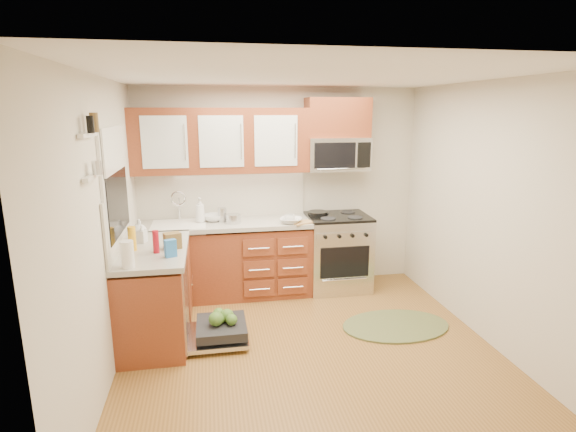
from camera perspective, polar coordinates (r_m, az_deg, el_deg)
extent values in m
plane|color=brown|center=(4.48, 2.73, -16.45)|extent=(3.50, 3.50, 0.00)
plane|color=white|center=(3.90, 3.15, 17.36)|extent=(3.50, 3.50, 0.00)
cube|color=beige|center=(5.69, -1.03, 3.46)|extent=(3.50, 0.04, 2.50)
cube|color=beige|center=(2.43, 12.41, -10.62)|extent=(3.50, 0.04, 2.50)
cube|color=beige|center=(4.01, -22.27, -1.75)|extent=(0.04, 3.50, 2.50)
cube|color=beige|center=(4.72, 24.12, 0.23)|extent=(0.04, 3.50, 2.50)
cube|color=maroon|center=(5.54, -7.96, -5.76)|extent=(2.05, 0.60, 0.85)
cube|color=maroon|center=(4.71, -16.46, -9.72)|extent=(0.60, 1.25, 0.85)
cube|color=#A49F96|center=(5.40, -8.12, -1.02)|extent=(2.07, 0.64, 0.05)
cube|color=#A49F96|center=(4.55, -16.72, -4.19)|extent=(0.64, 1.27, 0.05)
cube|color=beige|center=(5.62, -8.34, 2.77)|extent=(2.05, 0.02, 0.57)
cube|color=beige|center=(4.51, -20.70, -0.54)|extent=(0.02, 1.25, 0.57)
cube|color=maroon|center=(5.59, 6.28, 12.32)|extent=(0.76, 0.35, 0.47)
cube|color=white|center=(4.38, -21.15, 7.94)|extent=(0.02, 0.96, 0.40)
cube|color=white|center=(3.54, -24.08, 9.39)|extent=(0.04, 0.40, 0.03)
cube|color=white|center=(3.57, -23.63, 4.60)|extent=(0.04, 0.40, 0.03)
cylinder|color=black|center=(5.59, 3.82, 0.36)|extent=(0.29, 0.29, 0.05)
cylinder|color=silver|center=(5.31, -6.98, -0.34)|extent=(0.20, 0.20, 0.11)
cube|color=tan|center=(5.28, 1.82, -0.83)|extent=(0.30, 0.25, 0.02)
cylinder|color=silver|center=(5.40, -8.35, 0.16)|extent=(0.13, 0.13, 0.17)
cylinder|color=white|center=(4.01, -19.71, -4.62)|extent=(0.12, 0.12, 0.23)
cylinder|color=yellow|center=(4.49, -19.19, -2.73)|extent=(0.07, 0.07, 0.23)
cylinder|color=#A50D19|center=(4.34, -16.43, -3.16)|extent=(0.06, 0.06, 0.21)
cube|color=brown|center=(4.45, -14.45, -3.05)|extent=(0.18, 0.16, 0.15)
cube|color=blue|center=(4.20, -14.70, -3.99)|extent=(0.12, 0.10, 0.16)
imported|color=#999999|center=(5.28, 0.38, -0.58)|extent=(0.32, 0.32, 0.06)
imported|color=#999999|center=(5.45, -9.44, -0.23)|extent=(0.33, 0.33, 0.08)
imported|color=#999999|center=(5.27, 0.18, -0.38)|extent=(0.17, 0.17, 0.10)
imported|color=#999999|center=(5.38, -11.11, 0.73)|extent=(0.14, 0.14, 0.30)
imported|color=#999999|center=(4.74, -18.07, -2.12)|extent=(0.11, 0.11, 0.18)
imported|color=#999999|center=(4.94, -18.37, -1.49)|extent=(0.18, 0.18, 0.19)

